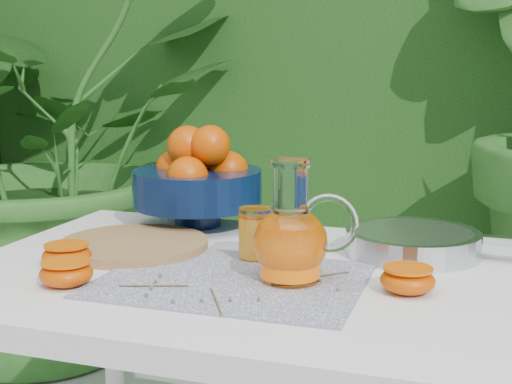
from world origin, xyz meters
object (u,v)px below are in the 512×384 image
(fruit_bowl, at_px, (198,179))
(juice_pitcher, at_px, (292,239))
(cutting_board, at_px, (134,245))
(white_table, at_px, (252,315))
(saute_pan, at_px, (415,241))

(fruit_bowl, height_order, juice_pitcher, fruit_bowl)
(cutting_board, xyz_separation_m, fruit_bowl, (0.03, 0.23, 0.09))
(fruit_bowl, xyz_separation_m, juice_pitcher, (0.30, -0.33, -0.03))
(fruit_bowl, bearing_deg, white_table, -52.02)
(juice_pitcher, distance_m, saute_pan, 0.29)
(white_table, xyz_separation_m, fruit_bowl, (-0.22, 0.28, 0.18))
(white_table, bearing_deg, juice_pitcher, -30.32)
(white_table, distance_m, cutting_board, 0.27)
(cutting_board, height_order, juice_pitcher, juice_pitcher)
(white_table, height_order, saute_pan, saute_pan)
(white_table, distance_m, juice_pitcher, 0.18)
(white_table, bearing_deg, fruit_bowl, 127.98)
(white_table, relative_size, juice_pitcher, 5.13)
(fruit_bowl, bearing_deg, cutting_board, -98.78)
(cutting_board, bearing_deg, saute_pan, 14.51)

